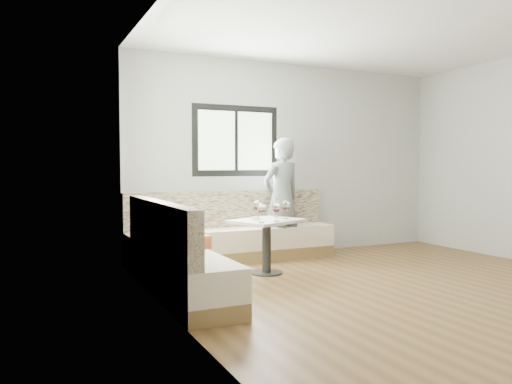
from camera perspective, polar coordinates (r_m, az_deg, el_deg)
room at (r=5.43m, az=16.01°, el=4.09°), size 5.01×5.01×2.81m
banquette at (r=6.07m, az=-5.11°, el=-6.15°), size 2.90×2.80×0.95m
table at (r=6.01m, az=1.22°, el=-4.72°), size 0.97×0.87×0.65m
person at (r=6.99m, az=2.94°, el=-0.73°), size 0.69×0.52×1.69m
olive_ramekin at (r=5.96m, az=-0.07°, el=-3.00°), size 0.10×0.10×0.04m
wine_glass_a at (r=5.64m, az=0.67°, el=-1.96°), size 0.10×0.10×0.22m
wine_glass_b at (r=5.78m, az=2.32°, el=-1.84°), size 0.10×0.10×0.22m
wine_glass_c at (r=6.05m, az=3.45°, el=-1.63°), size 0.10×0.10×0.22m
wine_glass_d at (r=6.07m, az=0.16°, el=-1.61°), size 0.10×0.10×0.22m
wine_glass_e at (r=6.26m, az=2.31°, el=-1.46°), size 0.10×0.10×0.22m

